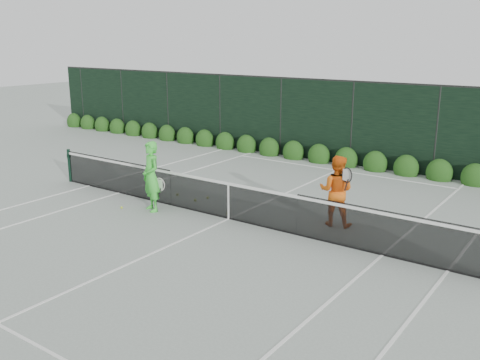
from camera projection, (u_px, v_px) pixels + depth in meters
The scene contains 8 objects.
ground at pixel (229, 219), 13.79m from camera, with size 80.00×80.00×0.00m, color gray.
tennis_net at pixel (228, 199), 13.67m from camera, with size 12.90×0.10×1.07m.
player_woman at pixel (151, 177), 14.24m from camera, with size 0.81×0.69×1.90m.
player_man at pixel (336, 191), 13.14m from camera, with size 1.00×0.85×1.77m.
court_lines at pixel (229, 219), 13.79m from camera, with size 11.03×23.83×0.01m.
windscreen_fence at pixel (152, 185), 11.26m from camera, with size 32.00×21.07×3.06m.
hedge_row at pixel (346, 160), 19.36m from camera, with size 31.66×0.65×0.94m.
tennis_balls at pixel (180, 201), 15.17m from camera, with size 2.83×2.15×0.07m.
Camera 1 is at (7.81, -10.47, 4.54)m, focal length 40.00 mm.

